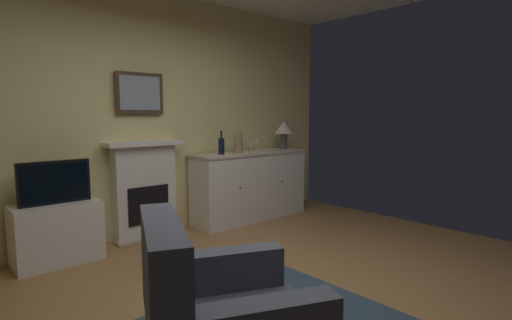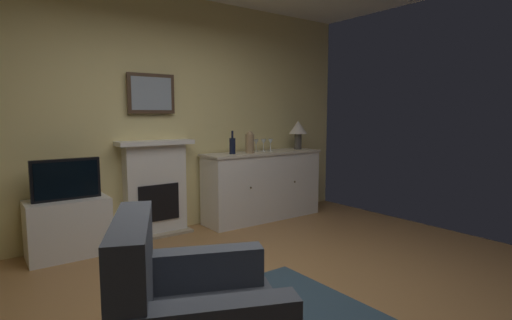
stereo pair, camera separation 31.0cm
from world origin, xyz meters
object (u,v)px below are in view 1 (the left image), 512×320
vase_decorative (238,142)px  tv_set (55,182)px  tv_cabinet (57,233)px  fireplace_unit (145,190)px  sideboard_cabinet (250,185)px  framed_picture (140,93)px  table_lamp (284,129)px  wine_bottle (221,146)px  wine_glass_center (251,142)px  wine_glass_left (244,143)px  wine_glass_right (258,142)px

vase_decorative → tv_set: (-2.15, 0.04, -0.27)m
vase_decorative → tv_cabinet: bearing=178.3°
fireplace_unit → sideboard_cabinet: bearing=-7.1°
framed_picture → table_lamp: size_ratio=1.37×
framed_picture → wine_bottle: size_ratio=1.90×
framed_picture → wine_glass_center: 1.58m
framed_picture → vase_decorative: (1.18, -0.27, -0.59)m
wine_glass_left → sideboard_cabinet: bearing=-25.1°
framed_picture → vase_decorative: bearing=-13.0°
wine_glass_left → wine_glass_right: (0.22, -0.03, 0.00)m
wine_glass_center → sideboard_cabinet: bearing=-144.0°
wine_glass_left → vase_decorative: (-0.16, -0.09, 0.02)m
wine_glass_left → wine_glass_right: 0.22m
wine_glass_center → tv_set: (-2.43, -0.03, -0.26)m
fireplace_unit → wine_bottle: (0.93, -0.20, 0.46)m
wine_glass_left → tv_cabinet: wine_glass_left is taller
sideboard_cabinet → table_lamp: size_ratio=4.19×
framed_picture → wine_glass_right: 1.69m
framed_picture → vase_decorative: size_ratio=1.96×
framed_picture → sideboard_cabinet: (1.42, -0.22, -1.17)m
fireplace_unit → tv_set: size_ratio=1.77×
table_lamp → tv_set: table_lamp is taller
wine_glass_right → wine_bottle: bearing=-176.8°
wine_glass_center → tv_set: wine_glass_center is taller
fireplace_unit → wine_glass_center: size_ratio=6.67×
framed_picture → table_lamp: 2.11m
vase_decorative → tv_set: size_ratio=0.45×
wine_glass_left → wine_glass_center: same height
fireplace_unit → tv_cabinet: bearing=-170.6°
fireplace_unit → wine_glass_right: (1.56, -0.17, 0.48)m
sideboard_cabinet → wine_glass_right: size_ratio=10.16×
framed_picture → fireplace_unit: bearing=-90.0°
wine_glass_center → vase_decorative: (-0.27, -0.07, 0.02)m
wine_bottle → tv_set: 1.92m
fireplace_unit → vase_decorative: (1.18, -0.23, 0.49)m
wine_bottle → wine_glass_center: wine_bottle is taller
sideboard_cabinet → wine_glass_left: bearing=154.9°
wine_glass_center → wine_glass_right: (0.11, -0.01, 0.00)m
sideboard_cabinet → wine_bottle: wine_bottle is taller
wine_glass_left → tv_cabinet: size_ratio=0.22×
fireplace_unit → vase_decorative: 1.30m
tv_set → wine_glass_center: bearing=0.7°
framed_picture → wine_glass_right: (1.56, -0.21, -0.60)m
framed_picture → wine_bottle: 1.14m
wine_bottle → sideboard_cabinet: bearing=2.9°
vase_decorative → table_lamp: bearing=3.3°
wine_glass_left → fireplace_unit: bearing=174.1°
wine_glass_right → tv_cabinet: size_ratio=0.22×
framed_picture → wine_glass_left: bearing=-7.8°
table_lamp → wine_glass_center: bearing=178.1°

